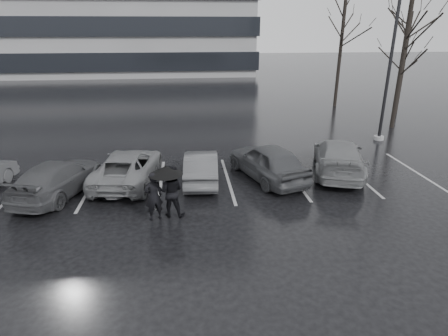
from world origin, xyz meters
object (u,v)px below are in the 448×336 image
Objects in this scene: car_west_c at (58,178)px; tree_east at (402,63)px; car_main at (268,161)px; car_west_b at (128,167)px; car_west_a at (201,166)px; car_east at (338,156)px; tree_north at (340,51)px; lamp_post at (391,58)px; pedestrian_left at (154,196)px; pedestrian_right at (171,191)px; tree_ne at (403,64)px.

car_west_c is 0.56× the size of tree_east.
car_main is 0.94× the size of car_west_b.
tree_east reaches higher than car_west_a.
car_west_b is at bearing 19.34° from car_east.
tree_north is (-1.00, 7.00, 0.25)m from tree_east.
car_east is at bearing -171.39° from car_west_b.
tree_east reaches higher than car_east.
car_main is 0.45× the size of lamp_post.
car_west_c is 23.08m from tree_north.
car_main is 8.32m from car_west_c.
pedestrian_right is (0.57, 0.22, 0.06)m from pedestrian_left.
tree_ne reaches higher than car_west_b.
tree_ne is at bearing -132.77° from car_west_c.
pedestrian_left reaches higher than car_west_a.
car_west_c is at bearing -55.63° from pedestrian_left.
car_main is 2.47× the size of pedestrian_right.
tree_north is at bearing -149.35° from pedestrian_left.
tree_north is at bearing -139.73° from car_main.
tree_east reaches higher than car_west_b.
tree_north reaches higher than car_west_b.
car_west_c is at bearing -160.39° from lamp_post.
tree_east is at bearing -113.98° from car_east.
pedestrian_right is (-3.95, -2.92, 0.14)m from car_main.
car_west_c is 2.71× the size of pedestrian_left.
lamp_post is 8.12m from tree_ne.
tree_east reaches higher than tree_ne.
tree_ne is at bearing -140.34° from car_west_b.
car_west_a is 3.01m from car_west_b.
car_east is 0.62× the size of tree_east.
tree_north is at bearing -121.72° from car_west_c.
tree_north is (1.18, 9.56, -0.23)m from lamp_post.
tree_north is (5.49, 14.13, 3.53)m from car_east.
car_west_c is 24.02m from tree_ne.
car_west_a is 0.81× the size of car_west_b.
tree_north is at bearing 82.94° from lamp_post.
car_west_b is 2.64m from car_west_c.
tree_north reaches higher than car_west_a.
car_west_c is at bearing -155.53° from tree_east.
car_main reaches higher than car_west_a.
tree_east reaches higher than pedestrian_left.
car_west_b is at bearing -0.07° from car_west_a.
car_west_a is 3.18m from pedestrian_right.
pedestrian_left is 14.97m from lamp_post.
car_east is at bearing -158.23° from car_west_c.
car_west_c is (-2.48, -0.90, 0.00)m from car_west_b.
car_west_c is at bearing -15.11° from pedestrian_right.
tree_east reaches higher than car_main.
car_west_c is 11.56m from car_east.
car_west_b is 3.66m from pedestrian_right.
car_west_b is at bearing -47.26° from pedestrian_right.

